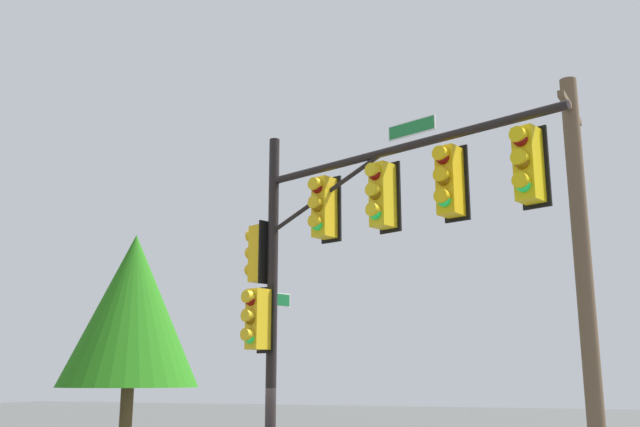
% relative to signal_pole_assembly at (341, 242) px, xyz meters
% --- Properties ---
extents(signal_pole_assembly, '(6.28, 2.67, 7.29)m').
position_rel_signal_pole_assembly_xyz_m(signal_pole_assembly, '(0.00, 0.00, 0.00)').
color(signal_pole_assembly, black).
rests_on(signal_pole_assembly, ground_plane).
extents(utility_pole, '(0.36, 1.80, 8.27)m').
position_rel_signal_pole_assembly_xyz_m(utility_pole, '(3.87, 2.17, -0.75)').
color(utility_pole, brown).
rests_on(utility_pole, ground_plane).
extents(tree_far, '(4.29, 4.29, 7.18)m').
position_rel_signal_pole_assembly_xyz_m(tree_far, '(-9.65, 7.31, -0.21)').
color(tree_far, brown).
rests_on(tree_far, ground_plane).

